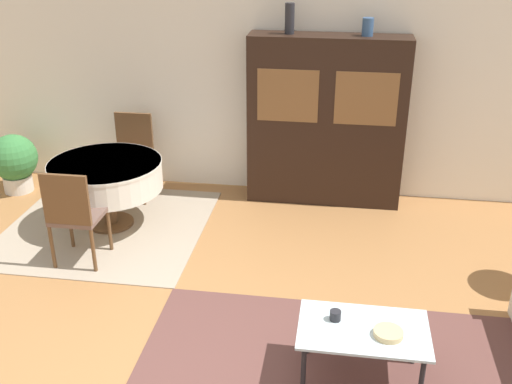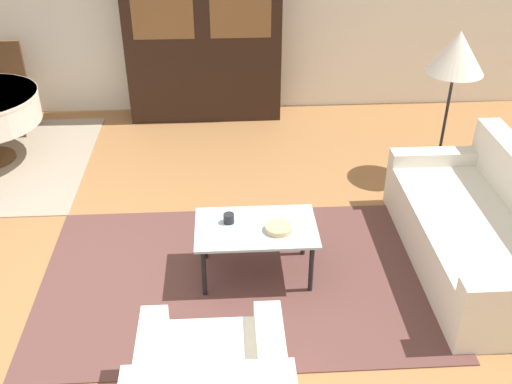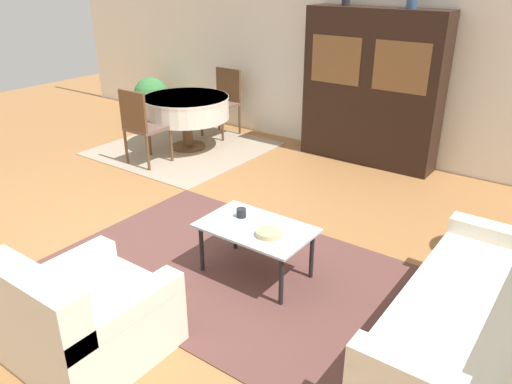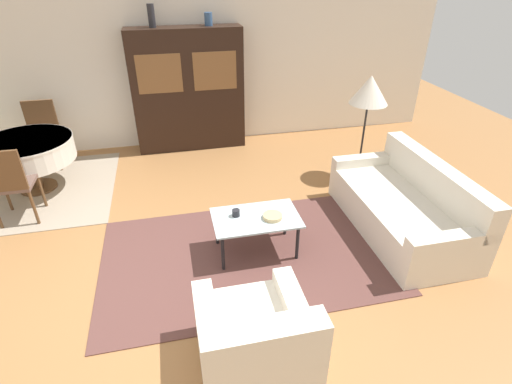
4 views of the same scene
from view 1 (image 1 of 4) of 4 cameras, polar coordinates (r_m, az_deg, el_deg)
wall_back at (r=6.97m, az=1.14°, el=10.73°), size 10.00×0.06×2.70m
area_rug at (r=4.54m, az=8.16°, el=-17.44°), size 3.04×1.92×0.01m
dining_rug at (r=6.64m, az=-14.02°, el=-3.24°), size 2.08×2.07×0.01m
coffee_table at (r=4.34m, az=10.17°, el=-13.16°), size 0.91×0.56×0.44m
display_cabinet at (r=6.79m, az=6.68°, el=6.69°), size 1.74×0.41×1.90m
dining_table at (r=6.44m, az=-14.09°, el=1.53°), size 1.18×1.18×0.72m
dining_chair_near at (r=5.78m, az=-16.99°, el=-1.84°), size 0.44×0.44×0.97m
dining_chair_far at (r=7.15m, az=-11.70°, el=3.88°), size 0.44×0.44×0.97m
cup at (r=4.33m, az=7.56°, el=-11.58°), size 0.08×0.08×0.07m
bowl at (r=4.26m, az=12.49°, el=-12.99°), size 0.20×0.20×0.04m
vase_tall at (r=6.56m, az=3.23°, el=16.17°), size 0.10×0.10×0.32m
vase_short at (r=6.54m, az=10.60°, el=15.20°), size 0.12×0.12×0.19m
potted_plant at (r=7.70m, az=-22.03°, el=2.80°), size 0.55×0.55×0.71m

